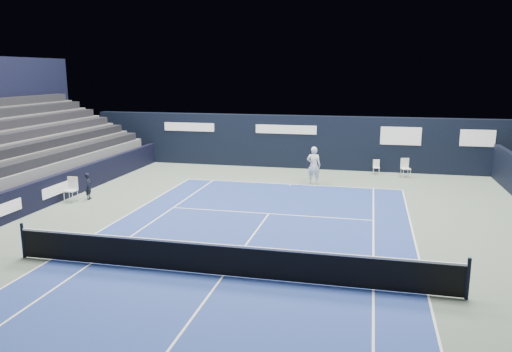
{
  "coord_description": "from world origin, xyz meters",
  "views": [
    {
      "loc": [
        3.85,
        -12.57,
        5.64
      ],
      "look_at": [
        -0.79,
        7.51,
        1.3
      ],
      "focal_mm": 35.0,
      "sensor_mm": 36.0,
      "label": 1
    }
  ],
  "objects_px": {
    "folding_chair_back_b": "(405,166)",
    "tennis_net": "(223,259)",
    "tennis_player": "(314,165)",
    "line_judge_chair": "(72,188)",
    "folding_chair_back_a": "(376,164)"
  },
  "relations": [
    {
      "from": "folding_chair_back_a",
      "to": "folding_chair_back_b",
      "type": "height_order",
      "value": "folding_chair_back_b"
    },
    {
      "from": "line_judge_chair",
      "to": "tennis_player",
      "type": "relative_size",
      "value": 0.57
    },
    {
      "from": "folding_chair_back_b",
      "to": "line_judge_chair",
      "type": "relative_size",
      "value": 0.94
    },
    {
      "from": "folding_chair_back_a",
      "to": "folding_chair_back_b",
      "type": "xyz_separation_m",
      "value": [
        1.52,
        -0.55,
        0.05
      ]
    },
    {
      "from": "folding_chair_back_a",
      "to": "tennis_net",
      "type": "bearing_deg",
      "value": -109.97
    },
    {
      "from": "folding_chair_back_b",
      "to": "folding_chair_back_a",
      "type": "bearing_deg",
      "value": 143.23
    },
    {
      "from": "folding_chair_back_a",
      "to": "folding_chair_back_b",
      "type": "distance_m",
      "value": 1.62
    },
    {
      "from": "folding_chair_back_a",
      "to": "line_judge_chair",
      "type": "xyz_separation_m",
      "value": [
        -13.12,
        -9.22,
        0.08
      ]
    },
    {
      "from": "folding_chair_back_b",
      "to": "line_judge_chair",
      "type": "bearing_deg",
      "value": -166.42
    },
    {
      "from": "folding_chair_back_a",
      "to": "line_judge_chair",
      "type": "relative_size",
      "value": 0.74
    },
    {
      "from": "folding_chair_back_a",
      "to": "line_judge_chair",
      "type": "bearing_deg",
      "value": -149.67
    },
    {
      "from": "tennis_player",
      "to": "line_judge_chair",
      "type": "bearing_deg",
      "value": -149.64
    },
    {
      "from": "folding_chair_back_b",
      "to": "tennis_net",
      "type": "height_order",
      "value": "tennis_net"
    },
    {
      "from": "folding_chair_back_b",
      "to": "tennis_net",
      "type": "distance_m",
      "value": 16.16
    },
    {
      "from": "line_judge_chair",
      "to": "tennis_net",
      "type": "distance_m",
      "value": 10.95
    }
  ]
}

